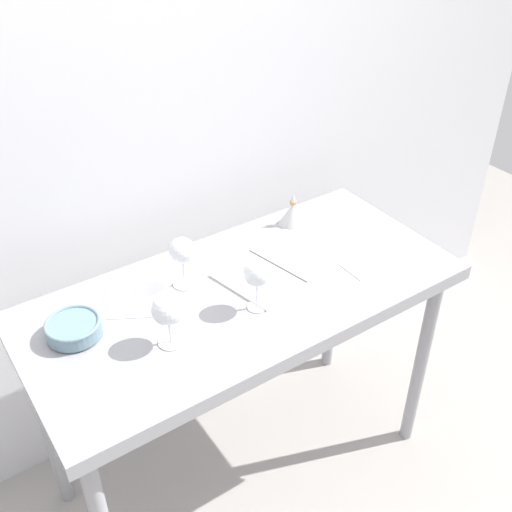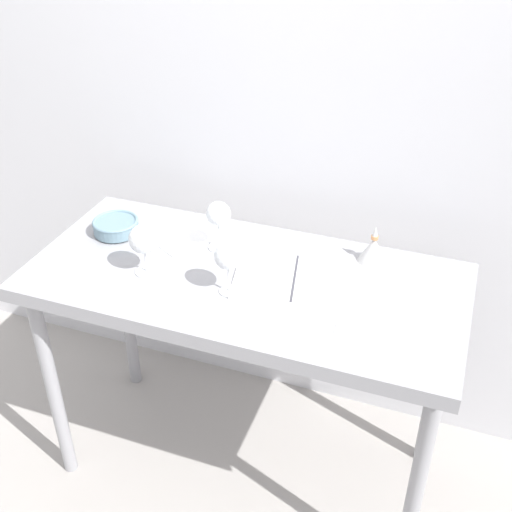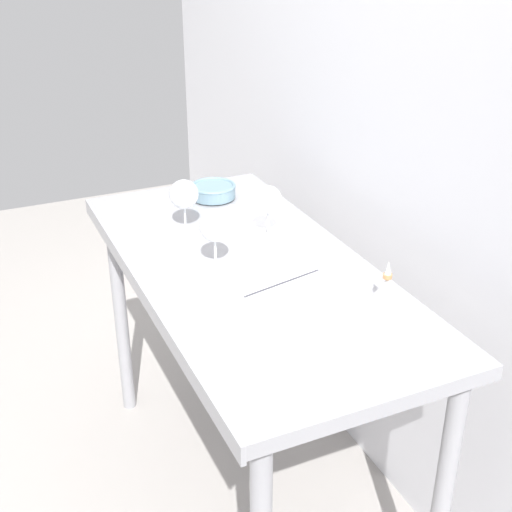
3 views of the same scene
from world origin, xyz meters
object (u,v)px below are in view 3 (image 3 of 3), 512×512
object	(u,v)px
wine_glass_near_left	(184,196)
open_notebook	(282,284)
wine_glass_near_center	(215,229)
decanter_funnel	(386,292)
tasting_bowl	(213,191)
tasting_sheet_upper	(290,342)
tasting_sheet_lower	(259,218)
wine_glass_far_left	(268,201)

from	to	relation	value
wine_glass_near_left	open_notebook	world-z (taller)	wine_glass_near_left
wine_glass_near_center	decanter_funnel	size ratio (longest dim) A/B	1.32
wine_glass_near_center	tasting_bowl	size ratio (longest dim) A/B	1.09
open_notebook	tasting_sheet_upper	distance (m)	0.28
wine_glass_near_left	tasting_sheet_lower	bearing A→B (deg)	87.18
wine_glass_near_center	wine_glass_far_left	distance (m)	0.26
wine_glass_near_left	tasting_bowl	xyz separation A→B (m)	(-0.22, 0.18, -0.09)
tasting_sheet_upper	decanter_funnel	distance (m)	0.31
wine_glass_near_left	wine_glass_far_left	distance (m)	0.27
decanter_funnel	tasting_bowl	bearing A→B (deg)	-171.41
open_notebook	tasting_sheet_upper	bearing A→B (deg)	-34.32
open_notebook	decanter_funnel	bearing A→B (deg)	31.06
decanter_funnel	tasting_sheet_lower	bearing A→B (deg)	-174.68
tasting_sheet_upper	tasting_sheet_lower	world-z (taller)	same
wine_glass_near_center	open_notebook	bearing A→B (deg)	37.31
wine_glass_near_center	decanter_funnel	xyz separation A→B (m)	(0.38, 0.32, -0.08)
open_notebook	wine_glass_near_left	bearing A→B (deg)	-177.31
wine_glass_near_center	wine_glass_near_left	xyz separation A→B (m)	(-0.29, 0.01, -0.01)
wine_glass_near_center	tasting_bowl	xyz separation A→B (m)	(-0.51, 0.19, -0.10)
wine_glass_near_left	open_notebook	bearing A→B (deg)	14.61
tasting_sheet_lower	wine_glass_near_center	bearing A→B (deg)	-13.55
wine_glass_far_left	tasting_sheet_lower	size ratio (longest dim) A/B	0.76
wine_glass_near_center	open_notebook	xyz separation A→B (m)	(0.17, 0.13, -0.12)
tasting_bowl	decanter_funnel	world-z (taller)	decanter_funnel
tasting_sheet_lower	tasting_bowl	bearing A→B (deg)	-132.41
wine_glass_near_center	tasting_sheet_lower	world-z (taller)	wine_glass_near_center
wine_glass_far_left	wine_glass_near_center	bearing A→B (deg)	-60.71
wine_glass_near_center	tasting_sheet_upper	bearing A→B (deg)	3.03
wine_glass_near_center	decanter_funnel	bearing A→B (deg)	40.55
decanter_funnel	open_notebook	bearing A→B (deg)	-137.03
wine_glass_near_center	tasting_sheet_upper	size ratio (longest dim) A/B	0.84
decanter_funnel	wine_glass_near_center	bearing A→B (deg)	-139.45
wine_glass_near_center	wine_glass_near_left	world-z (taller)	wine_glass_near_center
wine_glass_near_left	tasting_sheet_upper	size ratio (longest dim) A/B	0.82
wine_glass_near_left	wine_glass_near_center	bearing A→B (deg)	-1.96
open_notebook	tasting_bowl	bearing A→B (deg)	162.95
wine_glass_far_left	tasting_sheet_lower	world-z (taller)	wine_glass_far_left
wine_glass_near_left	tasting_sheet_upper	xyz separation A→B (m)	(0.72, 0.01, -0.12)
wine_glass_far_left	decanter_funnel	world-z (taller)	wine_glass_far_left
open_notebook	tasting_bowl	distance (m)	0.68
tasting_sheet_upper	wine_glass_far_left	bearing A→B (deg)	160.48
wine_glass_far_left	decanter_funnel	bearing A→B (deg)	10.95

